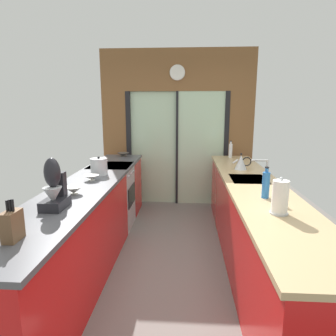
% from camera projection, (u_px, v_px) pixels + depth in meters
% --- Properties ---
extents(ground_plane, '(5.04, 7.60, 0.02)m').
position_uv_depth(ground_plane, '(172.00, 249.00, 3.68)').
color(ground_plane, slate).
extents(back_wall_unit, '(2.64, 0.12, 2.70)m').
position_uv_depth(back_wall_unit, '(177.00, 119.00, 5.13)').
color(back_wall_unit, brown).
rests_on(back_wall_unit, ground_plane).
extents(left_counter_run, '(0.62, 3.80, 0.92)m').
position_uv_depth(left_counter_run, '(86.00, 226.00, 3.18)').
color(left_counter_run, red).
rests_on(left_counter_run, ground_plane).
extents(right_counter_run, '(0.62, 3.80, 0.92)m').
position_uv_depth(right_counter_run, '(253.00, 224.00, 3.23)').
color(right_counter_run, red).
rests_on(right_counter_run, ground_plane).
extents(sink_faucet, '(0.19, 0.02, 0.23)m').
position_uv_depth(sink_faucet, '(264.00, 166.00, 3.35)').
color(sink_faucet, '#B7BABC').
rests_on(sink_faucet, right_counter_run).
extents(oven_range, '(0.60, 0.60, 0.92)m').
position_uv_depth(oven_range, '(112.00, 196.00, 4.28)').
color(oven_range, '#B7BABC').
rests_on(oven_range, ground_plane).
extents(mixing_bowl_near, '(0.17, 0.17, 0.07)m').
position_uv_depth(mixing_bowl_near, '(74.00, 190.00, 2.78)').
color(mixing_bowl_near, gray).
rests_on(mixing_bowl_near, left_counter_run).
extents(mixing_bowl_mid, '(0.17, 0.17, 0.06)m').
position_uv_depth(mixing_bowl_mid, '(92.00, 178.00, 3.29)').
color(mixing_bowl_mid, silver).
rests_on(mixing_bowl_mid, left_counter_run).
extents(mixing_bowl_far, '(0.20, 0.20, 0.06)m').
position_uv_depth(mixing_bowl_far, '(123.00, 154.00, 4.92)').
color(mixing_bowl_far, '#514C47').
rests_on(mixing_bowl_far, left_counter_run).
extents(knife_block, '(0.08, 0.14, 0.27)m').
position_uv_depth(knife_block, '(12.00, 225.00, 1.80)').
color(knife_block, brown).
rests_on(knife_block, left_counter_run).
extents(stand_mixer, '(0.17, 0.27, 0.42)m').
position_uv_depth(stand_mixer, '(54.00, 189.00, 2.37)').
color(stand_mixer, black).
rests_on(stand_mixer, left_counter_run).
extents(stock_pot, '(0.21, 0.21, 0.23)m').
position_uv_depth(stock_pot, '(99.00, 167.00, 3.57)').
color(stock_pot, '#B7BABC').
rests_on(stock_pot, left_counter_run).
extents(kettle, '(0.25, 0.16, 0.22)m').
position_uv_depth(kettle, '(241.00, 162.00, 3.88)').
color(kettle, '#B7BABC').
rests_on(kettle, right_counter_run).
extents(soap_bottle_near, '(0.07, 0.07, 0.29)m').
position_uv_depth(soap_bottle_near, '(266.00, 184.00, 2.65)').
color(soap_bottle_near, '#286BB7').
rests_on(soap_bottle_near, right_counter_run).
extents(soap_bottle_far, '(0.06, 0.06, 0.28)m').
position_uv_depth(soap_bottle_far, '(231.00, 150.00, 4.80)').
color(soap_bottle_far, silver).
rests_on(soap_bottle_far, right_counter_run).
extents(paper_towel_roll, '(0.14, 0.14, 0.29)m').
position_uv_depth(paper_towel_roll, '(280.00, 197.00, 2.24)').
color(paper_towel_roll, '#B7BABC').
rests_on(paper_towel_roll, right_counter_run).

